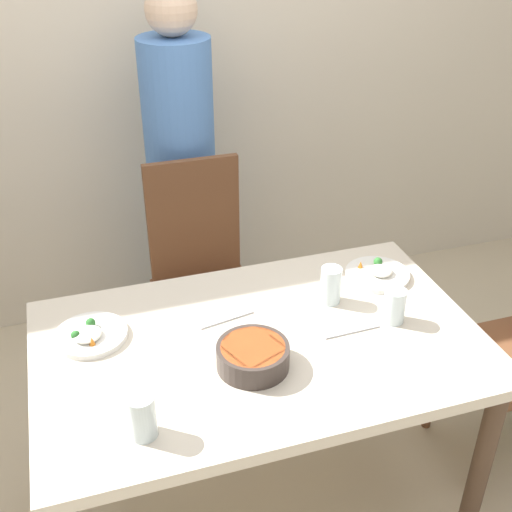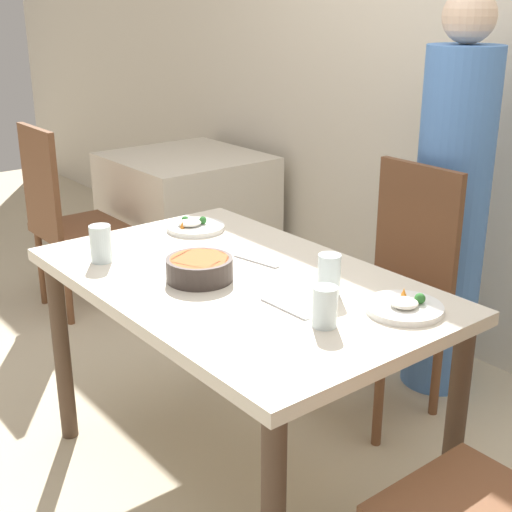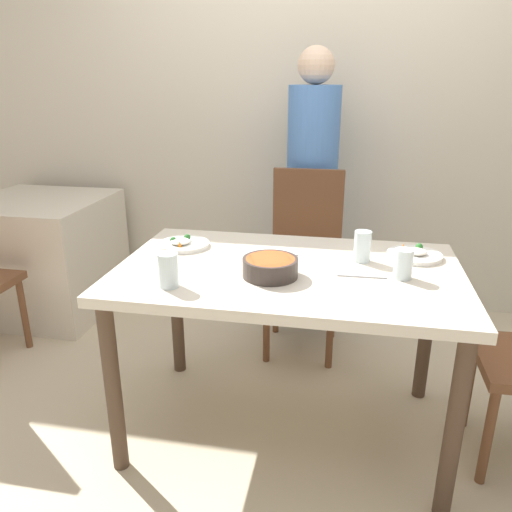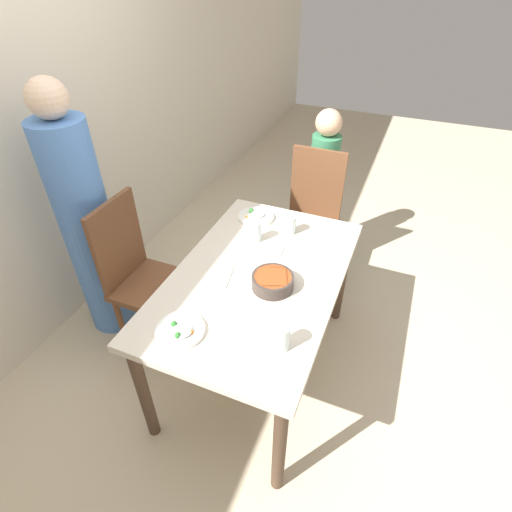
# 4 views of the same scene
# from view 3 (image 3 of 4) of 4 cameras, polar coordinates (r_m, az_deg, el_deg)

# --- Properties ---
(ground_plane) EXTENTS (10.00, 10.00, 0.00)m
(ground_plane) POSITION_cam_3_polar(r_m,az_deg,el_deg) (2.29, 3.30, -18.86)
(ground_plane) COLOR beige
(wall_back) EXTENTS (10.00, 0.06, 2.70)m
(wall_back) POSITION_cam_3_polar(r_m,az_deg,el_deg) (3.19, 7.36, 18.17)
(wall_back) COLOR beige
(wall_back) RESTS_ON ground_plane
(dining_table) EXTENTS (1.31, 0.82, 0.74)m
(dining_table) POSITION_cam_3_polar(r_m,az_deg,el_deg) (1.96, 3.67, -3.78)
(dining_table) COLOR beige
(dining_table) RESTS_ON ground_plane
(chair_adult_spot) EXTENTS (0.40, 0.40, 0.97)m
(chair_adult_spot) POSITION_cam_3_polar(r_m,az_deg,el_deg) (2.70, 5.56, -0.16)
(chair_adult_spot) COLOR brown
(chair_adult_spot) RESTS_ON ground_plane
(person_adult) EXTENTS (0.29, 0.29, 1.59)m
(person_adult) POSITION_cam_3_polar(r_m,az_deg,el_deg) (2.93, 6.30, 6.15)
(person_adult) COLOR #5184D1
(person_adult) RESTS_ON ground_plane
(bowl_curry) EXTENTS (0.20, 0.20, 0.07)m
(bowl_curry) POSITION_cam_3_polar(r_m,az_deg,el_deg) (1.82, 1.64, -1.25)
(bowl_curry) COLOR #3D332D
(bowl_curry) RESTS_ON dining_table
(plate_rice_adult) EXTENTS (0.22, 0.22, 0.05)m
(plate_rice_adult) POSITION_cam_3_polar(r_m,az_deg,el_deg) (2.17, -8.29, 1.39)
(plate_rice_adult) COLOR white
(plate_rice_adult) RESTS_ON dining_table
(plate_rice_child) EXTENTS (0.22, 0.22, 0.05)m
(plate_rice_child) POSITION_cam_3_polar(r_m,az_deg,el_deg) (2.12, 17.69, 0.16)
(plate_rice_child) COLOR white
(plate_rice_child) RESTS_ON dining_table
(glass_water_tall) EXTENTS (0.07, 0.07, 0.12)m
(glass_water_tall) POSITION_cam_3_polar(r_m,az_deg,el_deg) (1.75, -9.99, -1.61)
(glass_water_tall) COLOR silver
(glass_water_tall) RESTS_ON dining_table
(glass_water_short) EXTENTS (0.07, 0.07, 0.11)m
(glass_water_short) POSITION_cam_3_polar(r_m,az_deg,el_deg) (1.87, 16.49, -0.88)
(glass_water_short) COLOR silver
(glass_water_short) RESTS_ON dining_table
(glass_water_center) EXTENTS (0.07, 0.07, 0.12)m
(glass_water_center) POSITION_cam_3_polar(r_m,az_deg,el_deg) (2.01, 12.06, 1.08)
(glass_water_center) COLOR silver
(glass_water_center) RESTS_ON dining_table
(fork_steel) EXTENTS (0.18, 0.03, 0.01)m
(fork_steel) POSITION_cam_3_polar(r_m,az_deg,el_deg) (1.87, 11.97, -2.24)
(fork_steel) COLOR silver
(fork_steel) RESTS_ON dining_table
(spoon_steel) EXTENTS (0.18, 0.05, 0.01)m
(spoon_steel) POSITION_cam_3_polar(r_m,az_deg,el_deg) (2.05, 2.30, 0.17)
(spoon_steel) COLOR silver
(spoon_steel) RESTS_ON dining_table
(background_table) EXTENTS (0.79, 0.78, 0.73)m
(background_table) POSITION_cam_3_polar(r_m,az_deg,el_deg) (3.44, -23.00, 0.09)
(background_table) COLOR beige
(background_table) RESTS_ON ground_plane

